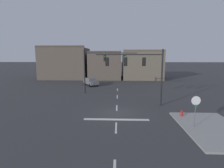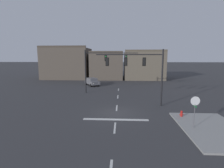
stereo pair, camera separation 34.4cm
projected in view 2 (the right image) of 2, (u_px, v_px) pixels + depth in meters
ground_plane at (116, 113)px, 19.13m from camera, size 400.00×400.00×0.00m
sidewalk_near_corner at (212, 129)px, 14.74m from camera, size 5.00×8.00×0.15m
stop_bar_paint at (116, 119)px, 17.16m from camera, size 6.40×0.50×0.01m
lane_centreline at (117, 108)px, 21.11m from camera, size 0.16×26.40×0.01m
signal_mast_near_side at (141, 67)px, 21.36m from camera, size 8.14×0.50×7.02m
signal_mast_far_side at (101, 63)px, 29.53m from camera, size 8.94×1.42×7.24m
stop_sign at (195, 105)px, 14.55m from camera, size 0.76×0.64×2.83m
car_lot_nearside at (92, 81)px, 37.74m from camera, size 3.81×4.70×1.61m
fire_hydrant at (181, 115)px, 17.60m from camera, size 0.40×0.30×0.75m
building_row at (104, 65)px, 50.24m from camera, size 33.26×11.53×8.98m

